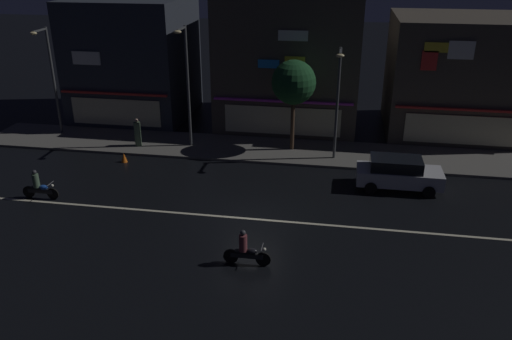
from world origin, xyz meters
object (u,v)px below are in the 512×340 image
at_px(streetlamp_mid, 187,78).
at_px(pedestrian_on_sidewalk, 138,133).
at_px(motorcycle_lead, 39,187).
at_px(traffic_cone, 124,158).
at_px(streetlamp_east, 338,95).
at_px(parked_car_near_kerb, 398,173).
at_px(motorcycle_following, 246,250).
at_px(streetlamp_west, 51,73).

distance_m(streetlamp_mid, pedestrian_on_sidewalk, 4.76).
distance_m(motorcycle_lead, traffic_cone, 5.64).
bearing_deg(streetlamp_east, pedestrian_on_sidewalk, 178.82).
height_order(parked_car_near_kerb, motorcycle_lead, parked_car_near_kerb).
bearing_deg(streetlamp_east, motorcycle_following, -105.35).
relative_size(streetlamp_west, motorcycle_lead, 3.61).
bearing_deg(motorcycle_lead, streetlamp_west, 107.67).
height_order(streetlamp_east, parked_car_near_kerb, streetlamp_east).
distance_m(pedestrian_on_sidewalk, motorcycle_following, 14.63).
relative_size(streetlamp_east, motorcycle_lead, 3.37).
height_order(streetlamp_mid, pedestrian_on_sidewalk, streetlamp_mid).
height_order(parked_car_near_kerb, traffic_cone, parked_car_near_kerb).
bearing_deg(parked_car_near_kerb, streetlamp_east, -43.28).
xyz_separation_m(streetlamp_west, motorcycle_lead, (3.80, -8.86, -3.57)).
bearing_deg(streetlamp_west, streetlamp_east, -4.97).
bearing_deg(streetlamp_mid, motorcycle_lead, -124.29).
distance_m(pedestrian_on_sidewalk, motorcycle_lead, 7.86).
height_order(streetlamp_west, streetlamp_east, streetlamp_west).
bearing_deg(streetlamp_east, parked_car_near_kerb, -43.28).
bearing_deg(traffic_cone, motorcycle_following, -45.84).
bearing_deg(streetlamp_mid, streetlamp_west, 174.30).
distance_m(parked_car_near_kerb, motorcycle_lead, 18.09).
xyz_separation_m(streetlamp_mid, traffic_cone, (-3.16, -2.78, -4.15)).
height_order(streetlamp_west, motorcycle_lead, streetlamp_west).
relative_size(streetlamp_west, pedestrian_on_sidewalk, 3.93).
distance_m(motorcycle_following, traffic_cone, 12.80).
xyz_separation_m(motorcycle_lead, traffic_cone, (2.25, 5.16, -0.36)).
xyz_separation_m(streetlamp_east, pedestrian_on_sidewalk, (-12.06, 0.25, -3.03)).
bearing_deg(streetlamp_mid, traffic_cone, -138.72).
xyz_separation_m(motorcycle_following, traffic_cone, (-8.92, 9.18, -0.36)).
bearing_deg(pedestrian_on_sidewalk, streetlamp_west, 122.23).
xyz_separation_m(streetlamp_mid, pedestrian_on_sidewalk, (-3.21, -0.40, -3.49)).
relative_size(motorcycle_lead, motorcycle_following, 1.00).
bearing_deg(streetlamp_east, traffic_cone, -169.97).
relative_size(pedestrian_on_sidewalk, traffic_cone, 3.17).
distance_m(streetlamp_mid, streetlamp_east, 8.89).
distance_m(streetlamp_east, motorcycle_following, 12.19).
distance_m(pedestrian_on_sidewalk, traffic_cone, 2.47).
bearing_deg(motorcycle_following, traffic_cone, -50.50).
distance_m(streetlamp_east, pedestrian_on_sidewalk, 12.44).
bearing_deg(pedestrian_on_sidewalk, streetlamp_east, -46.53).
bearing_deg(motorcycle_following, parked_car_near_kerb, -132.91).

